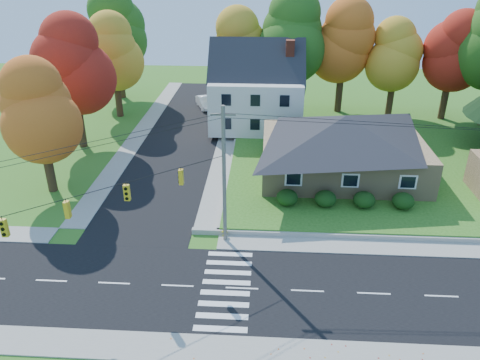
{
  "coord_description": "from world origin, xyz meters",
  "views": [
    {
      "loc": [
        1.26,
        -22.69,
        18.74
      ],
      "look_at": [
        -0.61,
        8.0,
        3.46
      ],
      "focal_mm": 35.0,
      "sensor_mm": 36.0,
      "label": 1
    }
  ],
  "objects": [
    {
      "name": "tree_west_3",
      "position": [
        -19.0,
        40.0,
        9.11
      ],
      "size": [
        7.84,
        7.84,
        14.6
      ],
      "color": "#3F2A19",
      "rests_on": "ground"
    },
    {
      "name": "traffic_infrastructure",
      "position": [
        -0.15,
        1.35,
        5.15
      ],
      "size": [
        38.1,
        10.66,
        10.0
      ],
      "color": "#666059",
      "rests_on": "ground"
    },
    {
      "name": "sidewalk_north",
      "position": [
        0.0,
        5.0,
        0.04
      ],
      "size": [
        90.0,
        2.0,
        0.08
      ],
      "primitive_type": "cube",
      "color": "#9C9A90",
      "rests_on": "ground"
    },
    {
      "name": "tree_lot_0",
      "position": [
        -2.0,
        34.0,
        8.31
      ],
      "size": [
        6.72,
        6.72,
        12.51
      ],
      "color": "#3F2A19",
      "rests_on": "lawn"
    },
    {
      "name": "ground",
      "position": [
        0.0,
        0.0,
        0.0
      ],
      "size": [
        120.0,
        120.0,
        0.0
      ],
      "primitive_type": "plane",
      "color": "#3D7923"
    },
    {
      "name": "colonial_house",
      "position": [
        0.04,
        28.0,
        4.58
      ],
      "size": [
        10.4,
        8.4,
        9.6
      ],
      "color": "silver",
      "rests_on": "lawn"
    },
    {
      "name": "tree_lot_1",
      "position": [
        4.0,
        33.0,
        9.61
      ],
      "size": [
        7.84,
        7.84,
        14.6
      ],
      "color": "#3F2A19",
      "rests_on": "lawn"
    },
    {
      "name": "hedge_row",
      "position": [
        7.5,
        9.8,
        1.14
      ],
      "size": [
        10.7,
        1.7,
        1.27
      ],
      "color": "#163A10",
      "rests_on": "lawn"
    },
    {
      "name": "tree_lot_4",
      "position": [
        22.0,
        32.0,
        8.31
      ],
      "size": [
        6.72,
        6.72,
        12.51
      ],
      "color": "#3F2A19",
      "rests_on": "lawn"
    },
    {
      "name": "ranch_house",
      "position": [
        8.0,
        16.0,
        3.27
      ],
      "size": [
        14.6,
        10.6,
        5.4
      ],
      "color": "tan",
      "rests_on": "lawn"
    },
    {
      "name": "road_main",
      "position": [
        0.0,
        0.0,
        0.01
      ],
      "size": [
        90.0,
        8.0,
        0.02
      ],
      "primitive_type": "cube",
      "color": "black",
      "rests_on": "ground"
    },
    {
      "name": "white_car",
      "position": [
        -6.88,
        35.87,
        0.75
      ],
      "size": [
        3.02,
        4.71,
        1.46
      ],
      "primitive_type": "imported",
      "rotation": [
        0.0,
        0.0,
        0.36
      ],
      "color": "white",
      "rests_on": "road_cross"
    },
    {
      "name": "tree_west_0",
      "position": [
        -17.0,
        12.0,
        7.15
      ],
      "size": [
        6.16,
        6.16,
        11.47
      ],
      "color": "#3F2A19",
      "rests_on": "ground"
    },
    {
      "name": "sidewalk_south",
      "position": [
        0.0,
        -5.0,
        0.04
      ],
      "size": [
        90.0,
        2.0,
        0.08
      ],
      "primitive_type": "cube",
      "color": "#9C9A90",
      "rests_on": "ground"
    },
    {
      "name": "road_cross",
      "position": [
        -8.0,
        26.0,
        0.01
      ],
      "size": [
        8.0,
        44.0,
        0.02
      ],
      "primitive_type": "cube",
      "color": "black",
      "rests_on": "ground"
    },
    {
      "name": "tree_west_1",
      "position": [
        -18.0,
        22.0,
        8.46
      ],
      "size": [
        7.28,
        7.28,
        13.56
      ],
      "color": "#3F2A19",
      "rests_on": "ground"
    },
    {
      "name": "lawn",
      "position": [
        13.0,
        21.0,
        0.25
      ],
      "size": [
        30.0,
        30.0,
        0.5
      ],
      "primitive_type": "cube",
      "color": "#3D7923",
      "rests_on": "ground"
    },
    {
      "name": "tree_lot_3",
      "position": [
        16.0,
        33.0,
        7.65
      ],
      "size": [
        6.16,
        6.16,
        11.47
      ],
      "color": "#3F2A19",
      "rests_on": "lawn"
    },
    {
      "name": "tree_lot_2",
      "position": [
        10.0,
        34.0,
        8.96
      ],
      "size": [
        7.28,
        7.28,
        13.56
      ],
      "color": "#3F2A19",
      "rests_on": "lawn"
    },
    {
      "name": "tree_west_2",
      "position": [
        -17.0,
        32.0,
        7.81
      ],
      "size": [
        6.72,
        6.72,
        12.51
      ],
      "color": "#3F2A19",
      "rests_on": "ground"
    },
    {
      "name": "fire_hydrant",
      "position": [
        -1.58,
        5.68,
        0.34
      ],
      "size": [
        0.41,
        0.32,
        0.71
      ],
      "color": "#DBCA00",
      "rests_on": "ground"
    }
  ]
}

